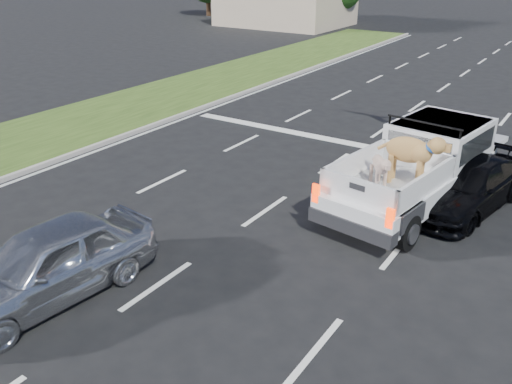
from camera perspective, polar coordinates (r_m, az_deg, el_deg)
ground at (r=10.11m, az=-2.90°, el=-12.87°), size 160.00×160.00×0.00m
road_markings at (r=15.16m, az=11.82°, el=0.03°), size 17.75×60.00×0.01m
grass_median_left at (r=21.41m, az=-18.69°, el=6.57°), size 5.00×60.00×0.10m
curb_left at (r=19.60m, az=-14.15°, el=5.60°), size 0.15×60.00×0.14m
pickup_truck at (r=14.40m, az=16.71°, el=2.65°), size 2.94×6.13×2.21m
silver_sedan at (r=10.92m, az=-21.10°, el=-7.00°), size 2.19×4.44×1.45m
black_coupe at (r=14.70m, az=21.34°, el=0.64°), size 2.57×4.55×1.24m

